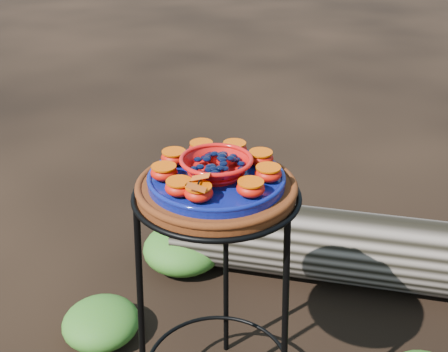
# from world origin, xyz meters

# --- Properties ---
(plant_stand) EXTENTS (0.44, 0.44, 0.70)m
(plant_stand) POSITION_xyz_m (0.00, 0.00, 0.35)
(plant_stand) COLOR black
(plant_stand) RESTS_ON ground
(terracotta_saucer) EXTENTS (0.38, 0.38, 0.03)m
(terracotta_saucer) POSITION_xyz_m (0.00, 0.00, 0.72)
(terracotta_saucer) COLOR #3D1709
(terracotta_saucer) RESTS_ON plant_stand
(cobalt_plate) EXTENTS (0.32, 0.32, 0.02)m
(cobalt_plate) POSITION_xyz_m (0.00, 0.00, 0.74)
(cobalt_plate) COLOR #040E3B
(cobalt_plate) RESTS_ON terracotta_saucer
(red_bowl) EXTENTS (0.16, 0.16, 0.04)m
(red_bowl) POSITION_xyz_m (0.00, 0.00, 0.77)
(red_bowl) COLOR red
(red_bowl) RESTS_ON cobalt_plate
(glass_gems) EXTENTS (0.13, 0.13, 0.02)m
(glass_gems) POSITION_xyz_m (0.00, 0.00, 0.81)
(glass_gems) COLOR black
(glass_gems) RESTS_ON red_bowl
(orange_half_0) EXTENTS (0.06, 0.06, 0.03)m
(orange_half_0) POSITION_xyz_m (-0.02, -0.12, 0.77)
(orange_half_0) COLOR #AC0D0A
(orange_half_0) RESTS_ON cobalt_plate
(orange_half_1) EXTENTS (0.06, 0.06, 0.03)m
(orange_half_1) POSITION_xyz_m (0.09, -0.09, 0.77)
(orange_half_1) COLOR #AC0D0A
(orange_half_1) RESTS_ON cobalt_plate
(orange_half_2) EXTENTS (0.06, 0.06, 0.03)m
(orange_half_2) POSITION_xyz_m (0.12, -0.01, 0.77)
(orange_half_2) COLOR #AC0D0A
(orange_half_2) RESTS_ON cobalt_plate
(orange_half_3) EXTENTS (0.06, 0.06, 0.03)m
(orange_half_3) POSITION_xyz_m (0.10, 0.07, 0.77)
(orange_half_3) COLOR #AC0D0A
(orange_half_3) RESTS_ON cobalt_plate
(orange_half_4) EXTENTS (0.06, 0.06, 0.03)m
(orange_half_4) POSITION_xyz_m (0.03, 0.12, 0.77)
(orange_half_4) COLOR #AC0D0A
(orange_half_4) RESTS_ON cobalt_plate
(orange_half_5) EXTENTS (0.06, 0.06, 0.03)m
(orange_half_5) POSITION_xyz_m (-0.05, 0.11, 0.77)
(orange_half_5) COLOR #AC0D0A
(orange_half_5) RESTS_ON cobalt_plate
(orange_half_6) EXTENTS (0.06, 0.06, 0.03)m
(orange_half_6) POSITION_xyz_m (-0.11, 0.05, 0.77)
(orange_half_6) COLOR #AC0D0A
(orange_half_6) RESTS_ON cobalt_plate
(orange_half_7) EXTENTS (0.06, 0.06, 0.03)m
(orange_half_7) POSITION_xyz_m (-0.12, -0.03, 0.77)
(orange_half_7) COLOR #AC0D0A
(orange_half_7) RESTS_ON cobalt_plate
(orange_half_8) EXTENTS (0.06, 0.06, 0.03)m
(orange_half_8) POSITION_xyz_m (-0.07, -0.10, 0.77)
(orange_half_8) COLOR #AC0D0A
(orange_half_8) RESTS_ON cobalt_plate
(butterfly) EXTENTS (0.09, 0.06, 0.02)m
(butterfly) POSITION_xyz_m (-0.02, -0.12, 0.79)
(butterfly) COLOR #B9440F
(butterfly) RESTS_ON orange_half_0
(driftwood_log) EXTENTS (1.52, 0.56, 0.28)m
(driftwood_log) POSITION_xyz_m (0.49, 0.64, 0.14)
(driftwood_log) COLOR black
(driftwood_log) RESTS_ON ground
(foliage_left) EXTENTS (0.26, 0.26, 0.13)m
(foliage_left) POSITION_xyz_m (-0.42, 0.23, 0.06)
(foliage_left) COLOR #2C5F20
(foliage_left) RESTS_ON ground
(foliage_back) EXTENTS (0.32, 0.32, 0.16)m
(foliage_back) POSITION_xyz_m (-0.22, 0.67, 0.08)
(foliage_back) COLOR #2C5F20
(foliage_back) RESTS_ON ground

